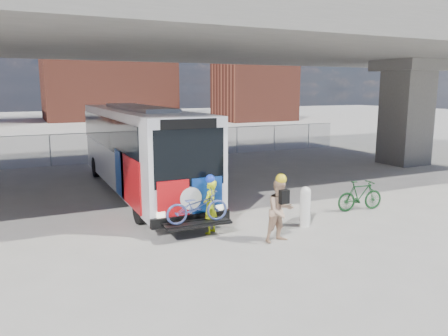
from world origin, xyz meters
TOP-DOWN VIEW (x-y plane):
  - ground at (0.00, 0.00)m, footprint 160.00×160.00m
  - bus at (-2.00, 3.54)m, footprint 2.67×12.93m
  - overpass at (0.00, 4.00)m, footprint 40.00×16.00m
  - chainlink_fence at (0.00, 12.00)m, footprint 30.00×0.06m
  - brick_buildings at (1.23, 48.23)m, footprint 54.00×22.00m
  - smokestack at (14.00, 55.00)m, footprint 2.20×2.20m
  - bollard at (1.58, -3.43)m, footprint 0.34×0.34m
  - cyclist_hivis at (-1.46, -2.77)m, footprint 0.73×0.70m
  - cyclist_tan at (0.06, -4.33)m, footprint 0.95×0.77m
  - bike_parked at (4.49, -2.77)m, footprint 1.91×0.74m

SIDE VIEW (x-z plane):
  - ground at x=0.00m, z-range 0.00..0.00m
  - bike_parked at x=4.49m, z-range 0.00..1.12m
  - bollard at x=1.58m, z-range 0.05..1.35m
  - cyclist_hivis at x=-1.46m, z-range -0.03..1.81m
  - cyclist_tan at x=0.06m, z-range -0.06..1.95m
  - chainlink_fence at x=0.00m, z-range -13.58..16.42m
  - bus at x=-2.00m, z-range 0.26..3.95m
  - brick_buildings at x=1.23m, z-range -0.58..11.42m
  - overpass at x=0.00m, z-range 2.57..10.52m
  - smokestack at x=14.00m, z-range 0.00..25.00m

